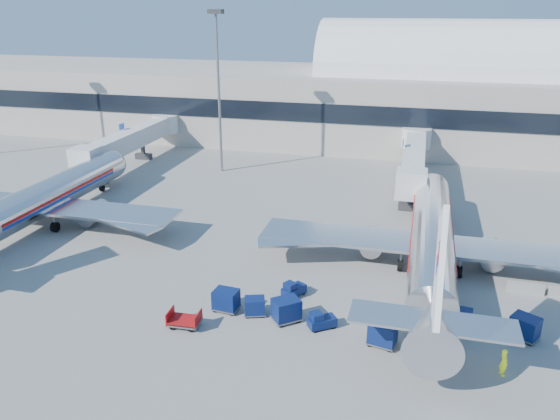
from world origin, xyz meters
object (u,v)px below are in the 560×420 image
(cart_solo_far, at_px, (525,327))
(cart_train_a, at_px, (286,309))
(cart_train_b, at_px, (255,306))
(jetbridge_near, at_px, (414,156))
(cart_train_c, at_px, (226,300))
(airliner_main, at_px, (432,240))
(tug_left, at_px, (293,289))
(tug_right, at_px, (455,311))
(tug_lead, at_px, (321,321))
(jetbridge_mid, at_px, (135,138))
(ramp_worker, at_px, (504,362))
(barrier_near, at_px, (525,288))
(cart_solo_near, at_px, (383,334))
(mast_west, at_px, (218,69))
(cart_open_red, at_px, (185,321))
(airliner_mid, at_px, (37,201))

(cart_solo_far, bearing_deg, cart_train_a, -141.56)
(cart_train_a, relative_size, cart_train_b, 1.34)
(jetbridge_near, xyz_separation_m, cart_train_c, (-13.42, -37.98, -2.98))
(airliner_main, bearing_deg, tug_left, -144.03)
(airliner_main, bearing_deg, cart_train_c, -143.57)
(tug_right, height_order, cart_train_a, cart_train_a)
(tug_lead, height_order, cart_train_c, cart_train_c)
(jetbridge_mid, distance_m, ramp_worker, 64.16)
(jetbridge_near, height_order, barrier_near, jetbridge_near)
(jetbridge_near, distance_m, cart_train_a, 39.30)
(barrier_near, distance_m, tug_left, 19.93)
(jetbridge_near, relative_size, cart_train_b, 13.82)
(jetbridge_mid, relative_size, cart_train_b, 13.82)
(tug_lead, xyz_separation_m, tug_left, (-3.18, 4.22, -0.00))
(cart_train_c, relative_size, cart_solo_near, 0.95)
(jetbridge_near, bearing_deg, airliner_main, -84.78)
(jetbridge_mid, distance_m, cart_solo_near, 57.24)
(barrier_near, xyz_separation_m, cart_train_c, (-23.82, -9.17, 0.50))
(mast_west, distance_m, cart_train_c, 42.13)
(cart_open_red, bearing_deg, tug_left, 41.12)
(barrier_near, bearing_deg, cart_train_b, -156.60)
(tug_left, distance_m, cart_open_red, 9.62)
(cart_open_red, bearing_deg, airliner_main, 36.51)
(jetbridge_near, bearing_deg, tug_lead, -98.18)
(barrier_near, bearing_deg, cart_open_red, -154.87)
(tug_lead, distance_m, cart_solo_near, 4.84)
(cart_solo_near, distance_m, ramp_worker, 8.16)
(airliner_main, relative_size, tug_lead, 15.86)
(tug_lead, bearing_deg, airliner_mid, 125.12)
(airliner_mid, xyz_separation_m, cart_solo_near, (38.76, -13.36, -1.98))
(jetbridge_near, xyz_separation_m, cart_open_red, (-15.68, -41.04, -3.47))
(airliner_main, distance_m, cart_train_c, 19.77)
(barrier_near, height_order, tug_lead, tug_lead)
(tug_lead, distance_m, tug_left, 5.29)
(jetbridge_near, distance_m, cart_train_b, 39.74)
(jetbridge_near, xyz_separation_m, cart_solo_near, (-0.84, -39.67, -2.98))
(airliner_mid, height_order, mast_west, mast_west)
(airliner_mid, distance_m, cart_train_c, 28.73)
(tug_right, bearing_deg, jetbridge_mid, 150.49)
(cart_train_a, bearing_deg, ramp_worker, -49.85)
(cart_open_red, bearing_deg, jetbridge_near, 66.42)
(cart_open_red, bearing_deg, tug_lead, 10.87)
(tug_left, height_order, cart_train_c, cart_train_c)
(cart_train_b, distance_m, cart_open_red, 5.57)
(mast_west, xyz_separation_m, cart_train_c, (14.18, -37.17, -13.84))
(airliner_mid, height_order, cart_open_red, airliner_mid)
(tug_lead, bearing_deg, tug_right, -13.73)
(tug_left, height_order, cart_solo_near, cart_solo_near)
(tug_left, bearing_deg, mast_west, 60.24)
(airliner_mid, distance_m, jetbridge_mid, 26.43)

